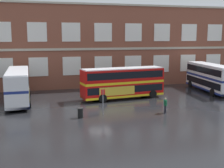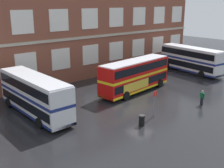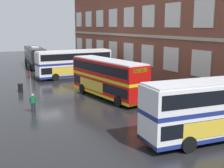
# 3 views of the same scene
# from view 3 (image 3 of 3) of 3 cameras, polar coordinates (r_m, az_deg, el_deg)

# --- Properties ---
(ground_plane) EXTENTS (120.00, 120.00, 0.00)m
(ground_plane) POSITION_cam_3_polar(r_m,az_deg,el_deg) (34.94, -8.67, -1.57)
(ground_plane) COLOR black
(brick_terminal_building) EXTENTS (55.20, 8.19, 13.23)m
(brick_terminal_building) POSITION_cam_3_polar(r_m,az_deg,el_deg) (42.93, 11.41, 9.40)
(brick_terminal_building) COLOR brown
(brick_terminal_building) RESTS_ON ground
(double_decker_near) EXTENTS (2.92, 11.02, 4.07)m
(double_decker_near) POSITION_cam_3_polar(r_m,az_deg,el_deg) (44.27, -7.23, 3.96)
(double_decker_near) COLOR silver
(double_decker_near) RESTS_ON ground
(double_decker_middle) EXTENTS (11.22, 3.81, 4.07)m
(double_decker_middle) POSITION_cam_3_polar(r_m,az_deg,el_deg) (31.78, -0.87, 1.24)
(double_decker_middle) COLOR red
(double_decker_middle) RESTS_ON ground
(double_decker_far) EXTENTS (3.68, 11.20, 4.07)m
(double_decker_far) POSITION_cam_3_polar(r_m,az_deg,el_deg) (21.44, 19.81, -4.29)
(double_decker_far) COLOR silver
(double_decker_far) RESTS_ON ground
(touring_coach) EXTENTS (12.20, 3.82, 3.80)m
(touring_coach) POSITION_cam_3_polar(r_m,az_deg,el_deg) (57.28, -14.52, 5.07)
(touring_coach) COLOR black
(touring_coach) RESTS_ON ground
(waiting_passenger) EXTENTS (0.30, 0.64, 1.70)m
(waiting_passenger) POSITION_cam_3_polar(r_m,az_deg,el_deg) (27.31, -14.85, -3.40)
(waiting_passenger) COLOR black
(waiting_passenger) RESTS_ON ground
(bus_stand_flag) EXTENTS (0.44, 0.10, 2.70)m
(bus_stand_flag) POSITION_cam_3_polar(r_m,az_deg,el_deg) (33.70, -15.34, 0.52)
(bus_stand_flag) COLOR slate
(bus_stand_flag) RESTS_ON ground
(station_litter_bin) EXTENTS (0.60, 0.60, 1.03)m
(station_litter_bin) POSITION_cam_3_polar(r_m,az_deg,el_deg) (36.21, -17.11, -0.65)
(station_litter_bin) COLOR black
(station_litter_bin) RESTS_ON ground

